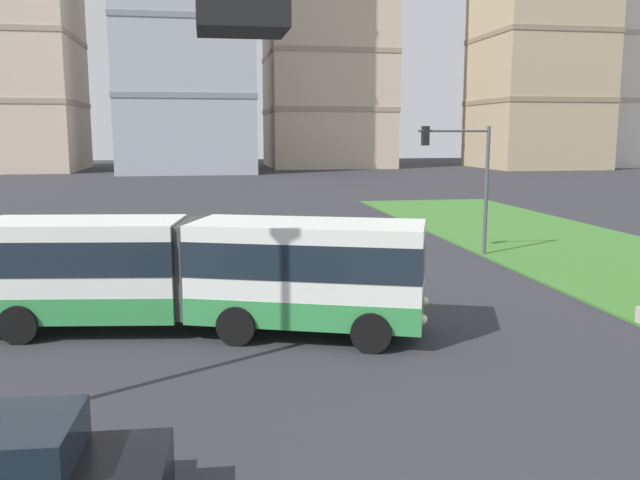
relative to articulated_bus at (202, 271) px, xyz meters
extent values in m
cube|color=silver|center=(2.74, -0.70, 0.07)|extent=(6.49, 4.37, 2.55)
cube|color=#338C47|center=(2.74, -0.70, -0.85)|extent=(6.52, 4.40, 0.70)
cube|color=#19232D|center=(2.74, -0.70, 0.50)|extent=(6.54, 4.42, 0.90)
cube|color=silver|center=(-3.15, 0.74, 0.07)|extent=(5.50, 3.21, 2.55)
cube|color=#338C47|center=(-3.15, 0.74, -0.85)|extent=(5.52, 3.23, 0.70)
cube|color=#19232D|center=(-3.15, 0.74, 0.50)|extent=(5.54, 3.25, 0.90)
cylinder|color=#383838|center=(-0.08, 0.30, 0.07)|extent=(2.40, 2.40, 2.45)
cylinder|color=black|center=(4.86, -0.13, -1.15)|extent=(1.04, 0.60, 1.00)
cylinder|color=black|center=(4.01, -2.49, -1.15)|extent=(1.04, 0.60, 1.00)
cylinder|color=black|center=(1.65, 1.01, -1.15)|extent=(1.04, 0.60, 1.00)
cylinder|color=black|center=(0.81, -1.34, -1.15)|extent=(1.04, 0.60, 1.00)
cylinder|color=black|center=(-4.27, 2.16, -1.15)|extent=(1.03, 0.42, 1.00)
cylinder|color=black|center=(-4.62, -0.31, -1.15)|extent=(1.03, 0.42, 1.00)
sphere|color=#F9EFC6|center=(5.89, -0.87, -0.85)|extent=(0.24, 0.24, 0.24)
sphere|color=#F9EFC6|center=(5.28, -2.57, -0.85)|extent=(0.24, 0.24, 0.24)
cylinder|color=black|center=(-1.12, -8.12, -1.33)|extent=(0.65, 0.25, 0.64)
cylinder|color=#474C51|center=(12.03, 9.40, 1.13)|extent=(0.16, 0.16, 5.57)
cylinder|color=#474C51|center=(10.48, 9.40, 3.71)|extent=(3.09, 0.10, 0.10)
cube|color=black|center=(9.24, 9.40, 3.51)|extent=(0.28, 0.28, 0.80)
sphere|color=red|center=(9.24, 9.40, 3.76)|extent=(0.16, 0.16, 0.16)
sphere|color=yellow|center=(9.24, 9.40, 3.50)|extent=(0.16, 0.16, 0.16)
sphere|color=green|center=(9.24, 9.40, 3.24)|extent=(0.16, 0.16, 0.16)
cube|color=#C6B299|center=(-26.16, 82.79, 20.57)|extent=(18.03, 18.84, 44.45)
cube|color=gray|center=(-26.16, 82.79, 7.59)|extent=(18.23, 19.04, 0.70)
cube|color=gray|center=(-26.16, 82.79, 16.48)|extent=(18.23, 19.04, 0.70)
cube|color=gray|center=(-2.05, 75.52, 8.12)|extent=(17.68, 17.18, 0.70)
cube|color=gray|center=(-2.05, 75.52, 17.54)|extent=(17.68, 17.18, 0.70)
cube|color=#C6B299|center=(19.01, 87.19, 18.96)|extent=(18.16, 19.26, 41.24)
cube|color=gray|center=(19.01, 87.19, 6.94)|extent=(18.36, 19.46, 0.70)
cube|color=gray|center=(19.01, 87.19, 15.19)|extent=(18.36, 19.46, 0.70)
cube|color=gray|center=(19.01, 87.19, 23.44)|extent=(18.36, 19.46, 0.70)
cube|color=tan|center=(49.27, 77.98, 17.23)|extent=(16.27, 17.09, 37.77)
cube|color=#85765B|center=(49.27, 77.98, 8.14)|extent=(16.47, 17.29, 0.70)
cube|color=#85765B|center=(49.27, 77.98, 17.58)|extent=(16.47, 17.29, 0.70)
cube|color=silver|center=(59.11, 81.23, 17.71)|extent=(21.59, 14.19, 38.72)
cube|color=#A4A099|center=(59.11, 81.23, 8.38)|extent=(21.79, 14.39, 0.70)
cube|color=#A4A099|center=(59.11, 81.23, 18.06)|extent=(21.79, 14.39, 0.70)
camera|label=1|loc=(0.15, -17.80, 3.66)|focal=37.75mm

